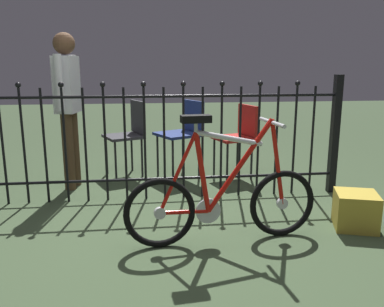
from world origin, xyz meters
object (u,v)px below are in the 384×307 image
at_px(chair_navy, 184,129).
at_px(person_visitor, 68,98).
at_px(chair_red, 239,133).
at_px(display_crate, 356,210).
at_px(bicycle, 223,199).
at_px(chair_charcoal, 130,130).

bearing_deg(chair_navy, person_visitor, -167.15).
distance_m(chair_red, person_visitor, 1.83).
xyz_separation_m(chair_red, display_crate, (0.57, -1.52, -0.36)).
height_order(bicycle, chair_navy, bicycle).
height_order(chair_charcoal, chair_red, chair_charcoal).
xyz_separation_m(chair_red, person_visitor, (-1.77, -0.18, 0.41)).
height_order(person_visitor, display_crate, person_visitor).
bearing_deg(person_visitor, chair_navy, 12.85).
relative_size(chair_charcoal, display_crate, 2.74).
distance_m(person_visitor, display_crate, 2.81).
bearing_deg(bicycle, chair_navy, 93.46).
distance_m(bicycle, person_visitor, 2.03).
distance_m(chair_charcoal, display_crate, 2.52).
bearing_deg(display_crate, person_visitor, 150.31).
height_order(bicycle, chair_charcoal, bicycle).
relative_size(chair_charcoal, person_visitor, 0.54).
height_order(chair_red, display_crate, chair_red).
height_order(chair_navy, person_visitor, person_visitor).
bearing_deg(person_visitor, display_crate, -29.69).
xyz_separation_m(bicycle, person_visitor, (-1.28, 1.45, 0.59)).
bearing_deg(bicycle, display_crate, 6.29).
relative_size(bicycle, display_crate, 4.57).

